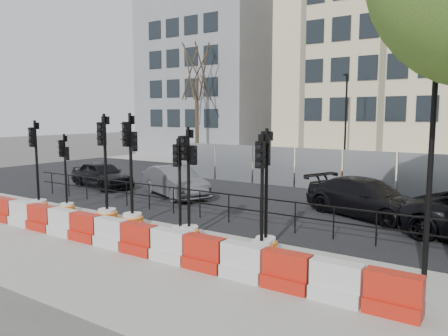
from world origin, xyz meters
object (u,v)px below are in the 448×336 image
Objects in this scene: lamp_post_near at (432,133)px; traffic_signal_a at (38,192)px; traffic_signal_h at (266,227)px; car_a at (102,175)px; car_c at (367,198)px; traffic_signal_d at (132,200)px.

lamp_post_near is 13.58m from traffic_signal_a.
lamp_post_near reaches higher than traffic_signal_h.
traffic_signal_h is 0.80× the size of car_a.
traffic_signal_a is at bearing 140.81° from car_c.
car_c is at bearing 65.25° from traffic_signal_h.
lamp_post_near is 1.76× the size of traffic_signal_a.
traffic_signal_h is at bearing 17.04° from traffic_signal_d.
lamp_post_near is 16.12m from car_a.
lamp_post_near reaches higher than traffic_signal_d.
lamp_post_near is at bearing -130.04° from car_c.
traffic_signal_a is at bearing -147.35° from car_a.
traffic_signal_d is at bearing 0.43° from traffic_signal_a.
traffic_signal_h reaches higher than car_a.
traffic_signal_a reaches higher than car_a.
traffic_signal_a is at bearing -160.97° from traffic_signal_d.
car_a is at bearing 145.31° from traffic_signal_h.
traffic_signal_h is (4.82, 0.09, -0.20)m from traffic_signal_d.
traffic_signal_d reaches higher than traffic_signal_a.
lamp_post_near is at bearing -95.48° from car_a.
lamp_post_near reaches higher than traffic_signal_a.
traffic_signal_d is 8.12m from car_c.
traffic_signal_d is (-8.64, -0.41, -2.35)m from lamp_post_near.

